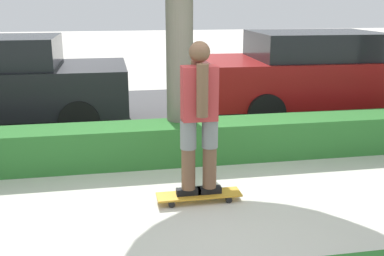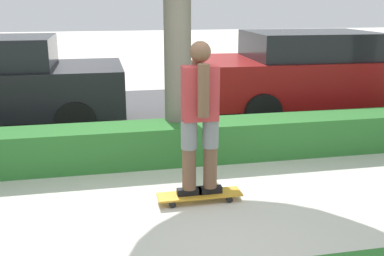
{
  "view_description": "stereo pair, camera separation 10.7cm",
  "coord_description": "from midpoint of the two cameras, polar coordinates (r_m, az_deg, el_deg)",
  "views": [
    {
      "loc": [
        -0.86,
        -4.11,
        2.09
      ],
      "look_at": [
        0.01,
        0.6,
        0.74
      ],
      "focal_mm": 42.0,
      "sensor_mm": 36.0,
      "label": 1
    },
    {
      "loc": [
        -0.96,
        -4.09,
        2.09
      ],
      "look_at": [
        0.01,
        0.6,
        0.74
      ],
      "focal_mm": 42.0,
      "sensor_mm": 36.0,
      "label": 2
    }
  ],
  "objects": [
    {
      "name": "skater_person",
      "position": [
        4.61,
        0.35,
        1.55
      ],
      "size": [
        0.49,
        0.42,
        1.63
      ],
      "color": "black",
      "rests_on": "skateboard"
    },
    {
      "name": "hedge_row",
      "position": [
        6.06,
        -2.52,
        -1.81
      ],
      "size": [
        15.5,
        0.6,
        0.53
      ],
      "color": "#2D702D",
      "rests_on": "ground_plane"
    },
    {
      "name": "skateboard",
      "position": [
        4.9,
        0.33,
        -8.51
      ],
      "size": [
        0.91,
        0.24,
        0.09
      ],
      "color": "gold",
      "rests_on": "ground_plane"
    },
    {
      "name": "street_asphalt",
      "position": [
        8.61,
        -5.29,
        1.68
      ],
      "size": [
        15.5,
        5.0,
        0.01
      ],
      "color": "#474749",
      "rests_on": "ground_plane"
    },
    {
      "name": "parked_car_middle",
      "position": [
        8.75,
        14.76,
        6.9
      ],
      "size": [
        4.38,
        2.07,
        1.56
      ],
      "rotation": [
        0.0,
        0.0,
        -0.03
      ],
      "color": "maroon",
      "rests_on": "ground_plane"
    },
    {
      "name": "ground_plane",
      "position": [
        4.69,
        0.73,
        -10.69
      ],
      "size": [
        60.0,
        60.0,
        0.0
      ],
      "primitive_type": "plane",
      "color": "beige"
    }
  ]
}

